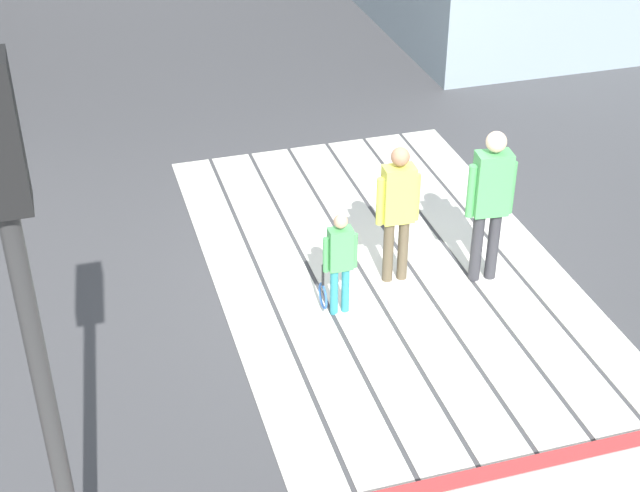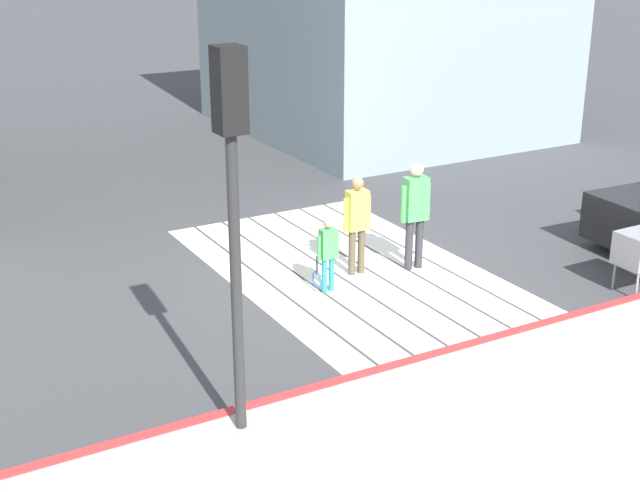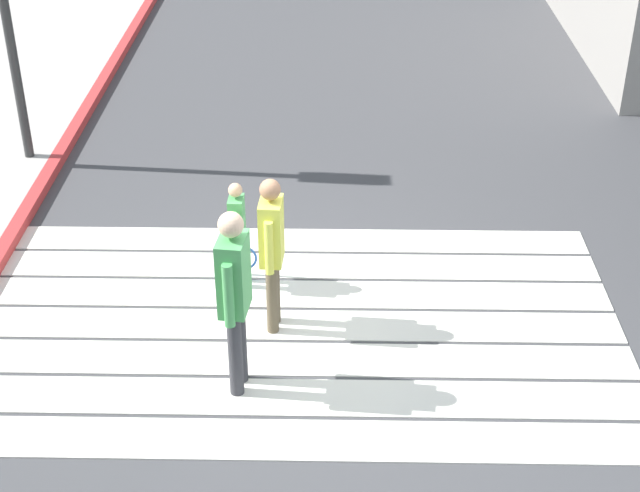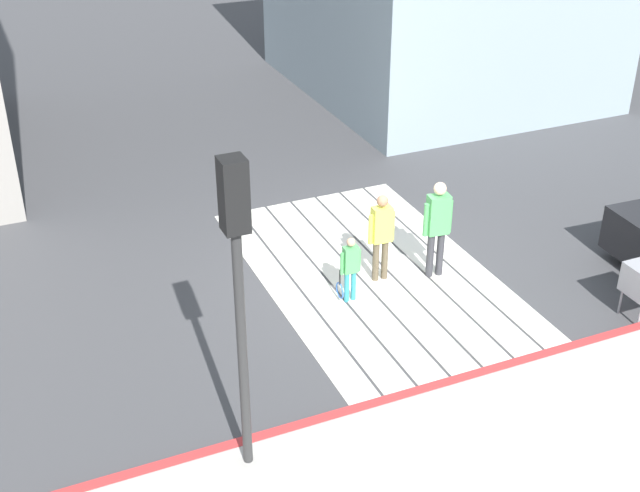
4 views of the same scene
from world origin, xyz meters
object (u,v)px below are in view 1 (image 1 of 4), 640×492
Objects in this scene: pedestrian_child_with_racket at (339,260)px; pedestrian_adult_lead at (398,206)px; pedestrian_adult_trailing at (490,197)px; traffic_light_corner at (18,263)px.

pedestrian_adult_lead is at bearing -62.44° from pedestrian_child_with_racket.
pedestrian_adult_trailing reaches higher than pedestrian_child_with_racket.
pedestrian_adult_trailing is (-0.26, -0.93, 0.10)m from pedestrian_adult_lead.
pedestrian_adult_lead is 1.36× the size of pedestrian_child_with_racket.
pedestrian_adult_trailing is 1.75m from pedestrian_child_with_racket.
pedestrian_adult_lead is (3.38, -3.59, -2.10)m from traffic_light_corner.
pedestrian_adult_trailing is 1.51× the size of pedestrian_child_with_racket.
pedestrian_adult_lead is at bearing -46.72° from traffic_light_corner.
pedestrian_adult_lead is 0.91m from pedestrian_child_with_racket.
pedestrian_child_with_racket is at bearing -43.42° from traffic_light_corner.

